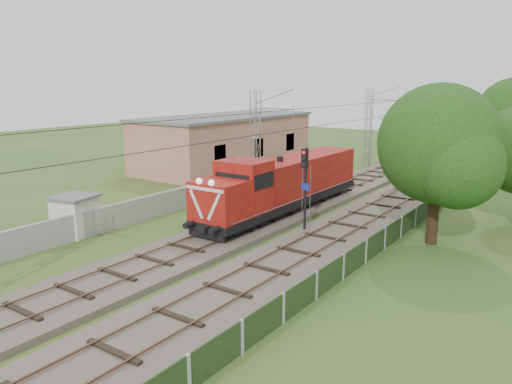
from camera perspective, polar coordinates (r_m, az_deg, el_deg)
The scene contains 11 objects.
ground at distance 24.76m, azimuth -10.46°, elevation -7.96°, with size 140.00×140.00×0.00m, color #2E5520.
track_main at distance 29.75m, azimuth -0.86°, elevation -3.86°, with size 4.20×70.00×0.45m.
track_side at distance 38.91m, azimuth 16.57°, elevation -0.46°, with size 4.20×80.00×0.45m.
catenary at distance 34.62m, azimuth -0.00°, elevation 5.01°, with size 3.31×70.00×8.00m.
boundary_wall at distance 37.30m, azimuth -4.48°, elevation 0.37°, with size 0.25×40.00×1.50m, color #9E9E99.
station_building at distance 51.49m, azimuth -3.38°, elevation 5.87°, with size 8.40×20.40×5.22m.
fence at distance 22.49m, azimuth 9.91°, elevation -8.44°, with size 0.12×32.00×1.20m.
locomotive at distance 32.43m, azimuth 3.16°, elevation 1.01°, with size 2.79×15.91×4.04m.
signal_post at distance 27.97m, azimuth 5.61°, elevation 1.88°, with size 0.55×0.43×5.00m.
relay_hut at distance 30.14m, azimuth -20.00°, elevation -2.50°, with size 2.63×2.63×2.29m.
tree_a at distance 27.60m, azimuth 20.29°, elevation 5.00°, with size 6.59×6.28×8.55m.
Camera 1 is at (16.69, -16.15, 8.57)m, focal length 35.00 mm.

